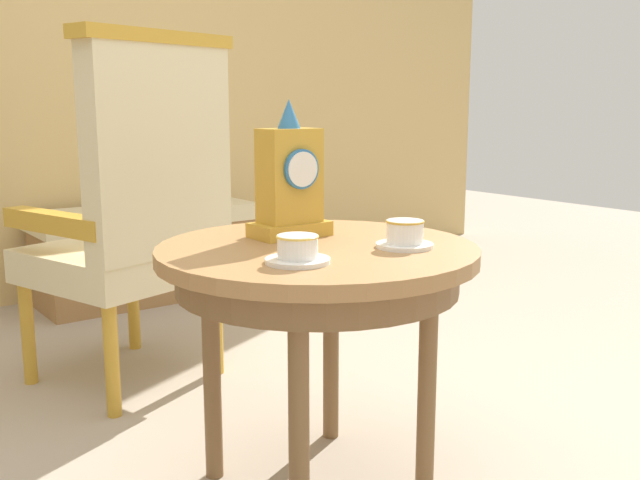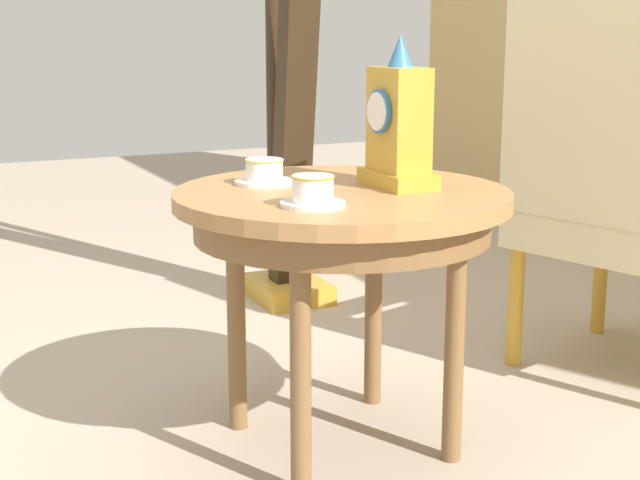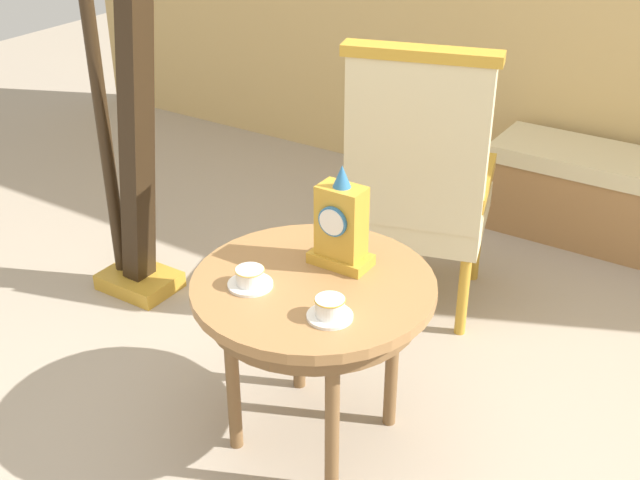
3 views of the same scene
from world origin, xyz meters
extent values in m
plane|color=tan|center=(0.00, 0.00, 0.00)|extent=(10.00, 10.00, 0.00)
cylinder|color=#9E7042|center=(0.09, 0.05, 0.59)|extent=(0.75, 0.75, 0.03)
cylinder|color=brown|center=(0.09, 0.05, 0.53)|extent=(0.66, 0.66, 0.07)
cylinder|color=brown|center=(0.28, 0.24, 0.28)|extent=(0.04, 0.04, 0.57)
cylinder|color=brown|center=(-0.10, 0.24, 0.28)|extent=(0.04, 0.04, 0.57)
cylinder|color=brown|center=(-0.10, -0.13, 0.28)|extent=(0.04, 0.04, 0.57)
cylinder|color=brown|center=(0.28, -0.13, 0.28)|extent=(0.04, 0.04, 0.57)
cylinder|color=white|center=(-0.05, -0.07, 0.61)|extent=(0.14, 0.14, 0.01)
cylinder|color=white|center=(-0.05, -0.07, 0.64)|extent=(0.08, 0.08, 0.05)
torus|color=gold|center=(-0.05, -0.07, 0.66)|extent=(0.09, 0.09, 0.00)
cylinder|color=white|center=(0.24, -0.09, 0.61)|extent=(0.13, 0.13, 0.01)
cylinder|color=white|center=(0.24, -0.09, 0.64)|extent=(0.08, 0.08, 0.05)
torus|color=gold|center=(0.24, -0.09, 0.66)|extent=(0.09, 0.09, 0.00)
cube|color=gold|center=(0.10, 0.19, 0.62)|extent=(0.19, 0.11, 0.04)
cube|color=gold|center=(0.10, 0.19, 0.75)|extent=(0.14, 0.09, 0.23)
cylinder|color=teal|center=(0.10, 0.14, 0.77)|extent=(0.10, 0.01, 0.10)
cylinder|color=white|center=(0.10, 0.13, 0.77)|extent=(0.08, 0.00, 0.08)
cone|color=teal|center=(0.10, 0.19, 0.90)|extent=(0.06, 0.06, 0.07)
cube|color=beige|center=(-0.01, 1.01, 0.41)|extent=(0.65, 0.65, 0.11)
cube|color=beige|center=(0.05, 0.80, 0.78)|extent=(0.52, 0.23, 0.64)
cube|color=gold|center=(0.05, 0.80, 1.12)|extent=(0.57, 0.26, 0.04)
cube|color=gold|center=(0.21, 1.08, 0.57)|extent=(0.20, 0.47, 0.06)
cube|color=gold|center=(-0.24, 0.95, 0.57)|extent=(0.20, 0.47, 0.06)
cylinder|color=gold|center=(0.13, 1.29, 0.18)|extent=(0.04, 0.04, 0.35)
cylinder|color=gold|center=(-0.29, 1.16, 0.18)|extent=(0.04, 0.04, 0.35)
cylinder|color=gold|center=(0.26, 0.86, 0.18)|extent=(0.04, 0.04, 0.35)
cylinder|color=gold|center=(-0.16, 0.74, 0.18)|extent=(0.04, 0.04, 0.35)
cube|color=gold|center=(-1.06, 0.42, 0.04)|extent=(0.32, 0.24, 0.07)
cylinder|color=#332314|center=(-1.16, 0.42, 0.94)|extent=(0.06, 0.06, 1.75)
cube|color=black|center=(-0.96, 0.42, 0.87)|extent=(0.28, 0.11, 1.61)
cube|color=beige|center=(0.48, 1.95, 0.40)|extent=(1.04, 0.40, 0.08)
cube|color=#9E7042|center=(0.48, 1.95, 0.18)|extent=(1.00, 0.38, 0.36)
camera|label=1|loc=(-0.91, -1.28, 0.93)|focal=40.96mm
camera|label=2|loc=(1.94, -0.88, 0.96)|focal=53.27mm
camera|label=3|loc=(1.24, -1.70, 1.89)|focal=45.54mm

